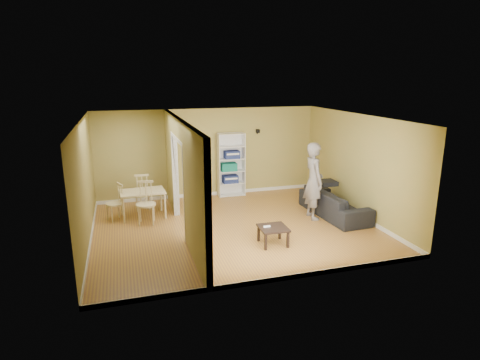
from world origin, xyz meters
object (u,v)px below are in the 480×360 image
object	(u,v)px
person	(314,174)
chair_left	(115,203)
dining_table	(142,194)
chair_far	(142,191)
sofa	(334,199)
coffee_table	(273,230)
bookshelf	(231,164)
chair_near	(146,203)

from	to	relation	value
person	chair_left	xyz separation A→B (m)	(-4.80, 1.22, -0.67)
dining_table	chair_far	size ratio (longest dim) A/B	1.08
sofa	chair_far	distance (m)	5.09
sofa	chair_far	size ratio (longest dim) A/B	2.20
person	coffee_table	size ratio (longest dim) A/B	3.86
sofa	chair_left	size ratio (longest dim) A/B	2.41
person	dining_table	xyz separation A→B (m)	(-4.11, 1.30, -0.53)
bookshelf	chair_left	bearing A→B (deg)	-158.54
chair_left	person	bearing A→B (deg)	52.88
sofa	dining_table	xyz separation A→B (m)	(-4.73, 1.29, 0.18)
person	coffee_table	xyz separation A→B (m)	(-1.56, -1.27, -0.80)
sofa	person	distance (m)	0.94
sofa	dining_table	world-z (taller)	sofa
coffee_table	chair_left	bearing A→B (deg)	142.44
sofa	chair_left	world-z (taller)	chair_left
chair_near	chair_far	world-z (taller)	chair_near
coffee_table	sofa	bearing A→B (deg)	30.36
person	chair_near	world-z (taller)	person
person	chair_far	world-z (taller)	person
dining_table	chair_near	world-z (taller)	chair_near
sofa	bookshelf	distance (m)	3.31
sofa	bookshelf	size ratio (longest dim) A/B	1.19
dining_table	chair_far	bearing A→B (deg)	87.90
dining_table	sofa	bearing A→B (deg)	-15.27
person	coffee_table	world-z (taller)	person
person	chair_near	bearing A→B (deg)	82.19
dining_table	chair_left	xyz separation A→B (m)	(-0.69, -0.08, -0.14)
bookshelf	coffee_table	bearing A→B (deg)	-91.59
chair_left	chair_far	size ratio (longest dim) A/B	0.92
sofa	coffee_table	xyz separation A→B (m)	(-2.18, -1.28, -0.09)
chair_far	coffee_table	bearing A→B (deg)	128.20
person	chair_far	size ratio (longest dim) A/B	2.23
chair_left	chair_near	xyz separation A→B (m)	(0.73, -0.45, 0.06)
bookshelf	chair_near	size ratio (longest dim) A/B	1.81
dining_table	chair_near	distance (m)	0.54
bookshelf	dining_table	distance (m)	2.95
bookshelf	person	bearing A→B (deg)	-60.23
chair_left	sofa	bearing A→B (deg)	54.55
bookshelf	dining_table	bearing A→B (deg)	-155.03
sofa	chair_near	bearing A→B (deg)	77.72
chair_far	dining_table	bearing A→B (deg)	87.72
sofa	chair_far	xyz separation A→B (m)	(-4.71, 1.92, 0.08)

